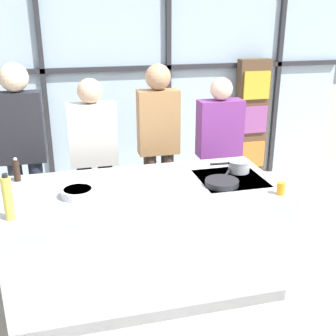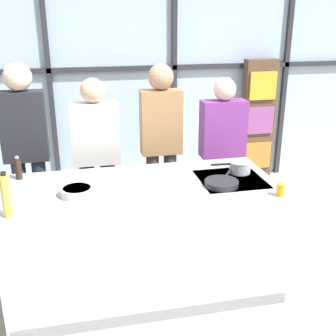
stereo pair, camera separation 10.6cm
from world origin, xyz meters
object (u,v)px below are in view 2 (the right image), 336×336
spectator_center_left (96,153)px  juice_glass_near (280,190)px  mixing_bowl (77,191)px  pepper_grinder (18,169)px  spectator_far_right (222,147)px  white_plate (88,182)px  saucepan (240,167)px  spectator_center_right (161,139)px  frying_pan (222,183)px  oil_bottle (6,196)px  spectator_far_left (26,145)px

spectator_center_left → juice_glass_near: spectator_center_left is taller
mixing_bowl → pepper_grinder: bearing=136.4°
spectator_far_right → white_plate: size_ratio=6.43×
spectator_far_right → mixing_bowl: 1.75m
spectator_center_left → saucepan: (1.17, -0.76, 0.04)m
spectator_far_right → spectator_center_left: bearing=0.0°
spectator_center_right → white_plate: bearing=43.5°
spectator_center_left → spectator_far_right: 1.28m
spectator_far_right → saucepan: bearing=81.6°
frying_pan → pepper_grinder: (-1.58, 0.49, 0.07)m
oil_bottle → frying_pan: bearing=7.6°
spectator_center_left → frying_pan: 1.36m
frying_pan → pepper_grinder: 1.65m
spectator_center_left → frying_pan: (0.92, -1.00, 0.01)m
spectator_center_right → mixing_bowl: bearing=48.7°
white_plate → spectator_center_right: bearing=43.5°
spectator_center_right → pepper_grinder: size_ratio=8.71×
spectator_far_right → oil_bottle: bearing=32.3°
frying_pan → juice_glass_near: 0.46m
spectator_center_left → mixing_bowl: spectator_center_left is taller
white_plate → pepper_grinder: pepper_grinder is taller
spectator_far_left → spectator_center_left: 0.65m
white_plate → saucepan: bearing=-2.3°
spectator_center_right → spectator_far_right: spectator_center_right is taller
spectator_far_right → white_plate: bearing=27.1°
pepper_grinder → spectator_far_right: bearing=14.8°
pepper_grinder → juice_glass_near: 2.09m
spectator_far_right → juice_glass_near: bearing=90.3°
spectator_far_left → juice_glass_near: (1.92, -1.28, -0.09)m
white_plate → mixing_bowl: 0.26m
spectator_far_left → mixing_bowl: bearing=115.0°
spectator_far_left → oil_bottle: spectator_far_left is taller
spectator_center_left → white_plate: (-0.11, -0.71, -0.01)m
spectator_center_right → spectator_center_left: bearing=0.0°
oil_bottle → spectator_center_left: bearing=62.0°
pepper_grinder → frying_pan: bearing=-17.3°
spectator_center_left → spectator_far_right: bearing=-180.0°
frying_pan → saucepan: (0.24, 0.24, 0.03)m
spectator_center_right → juice_glass_near: 1.44m
white_plate → mixing_bowl: mixing_bowl is taller
spectator_center_left → saucepan: bearing=146.9°
oil_bottle → juice_glass_near: size_ratio=3.37×
spectator_far_left → saucepan: size_ratio=5.13×
spectator_far_right → mixing_bowl: spectator_far_right is taller
spectator_far_right → juice_glass_near: 1.28m
spectator_far_right → saucepan: 0.77m
spectator_far_right → oil_bottle: (-1.92, -1.21, 0.16)m
white_plate → juice_glass_near: juice_glass_near is taller
frying_pan → oil_bottle: bearing=-172.4°
spectator_far_right → saucepan: (-0.11, -0.76, 0.06)m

